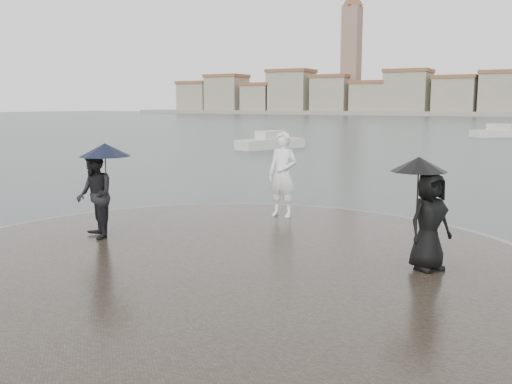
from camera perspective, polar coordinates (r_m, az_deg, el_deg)
The scene contains 6 objects.
ground at distance 8.23m, azimuth -17.10°, elevation -14.60°, with size 400.00×400.00×0.00m, color #2B3835.
kerb_ring at distance 10.72m, azimuth -3.42°, elevation -7.76°, with size 12.50×12.50×0.32m, color gray.
quay_tip at distance 10.72m, azimuth -3.42°, elevation -7.66°, with size 11.90×11.90×0.36m, color #2D261E.
statue at distance 14.49m, azimuth 2.67°, elevation 1.76°, with size 0.79×0.52×2.16m, color white.
visitor_left at distance 12.56m, azimuth -15.62°, elevation 0.65°, with size 1.36×1.18×2.04m.
visitor_right at distance 10.25m, azimuth 16.71°, elevation -1.45°, with size 1.20×1.09×1.95m.
Camera 1 is at (5.56, -5.15, 3.21)m, focal length 40.00 mm.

